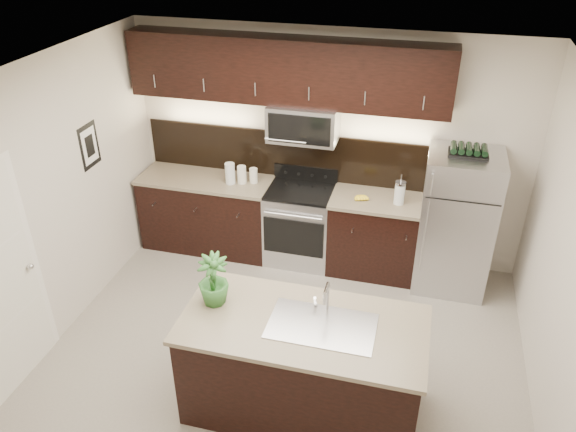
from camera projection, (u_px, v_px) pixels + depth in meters
The scene contains 12 objects.
ground at pixel (283, 357), 5.41m from camera, with size 4.50×4.50×0.00m, color gray.
room_walls at pixel (268, 204), 4.55m from camera, with size 4.52×4.02×2.71m.
counter_run at pixel (283, 222), 6.69m from camera, with size 3.51×0.65×0.94m.
upper_fixtures at pixel (288, 81), 5.97m from camera, with size 3.49×0.40×1.66m.
island at pixel (302, 366), 4.67m from camera, with size 1.96×0.96×0.94m.
sink_faucet at pixel (322, 324), 4.40m from camera, with size 0.84×0.50×0.28m.
refrigerator at pixel (456, 223), 6.05m from camera, with size 0.77×0.69×1.59m, color #B2B2B7.
wine_rack at pixel (469, 151), 5.63m from camera, with size 0.39×0.24×0.10m.
plant at pixel (213, 280), 4.55m from camera, with size 0.25×0.25×0.45m, color #2B5F26.
canisters at pixel (239, 174), 6.50m from camera, with size 0.36×0.19×0.25m.
french_press at pixel (400, 193), 6.06m from camera, with size 0.12×0.12×0.34m.
bananas at pixel (357, 198), 6.18m from camera, with size 0.16×0.13×0.05m, color yellow.
Camera 1 is at (1.06, -3.85, 3.90)m, focal length 35.00 mm.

